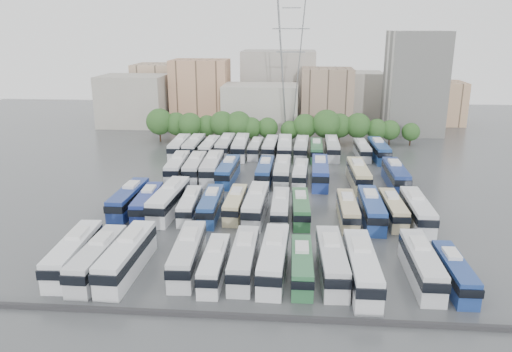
# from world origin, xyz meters

# --- Properties ---
(ground) EXTENTS (220.00, 220.00, 0.00)m
(ground) POSITION_xyz_m (0.00, 0.00, 0.00)
(ground) COLOR #424447
(ground) RESTS_ON ground
(parapet) EXTENTS (56.00, 0.50, 0.50)m
(parapet) POSITION_xyz_m (0.00, -33.00, 0.25)
(parapet) COLOR #2D2D30
(parapet) RESTS_ON ground
(tree_line) EXTENTS (65.33, 7.90, 8.52)m
(tree_line) POSITION_xyz_m (-2.25, 42.02, 4.43)
(tree_line) COLOR black
(tree_line) RESTS_ON ground
(city_buildings) EXTENTS (102.00, 35.00, 20.00)m
(city_buildings) POSITION_xyz_m (-7.46, 71.86, 7.87)
(city_buildings) COLOR #9E998E
(city_buildings) RESTS_ON ground
(apartment_tower) EXTENTS (14.00, 14.00, 26.00)m
(apartment_tower) POSITION_xyz_m (34.00, 58.00, 13.00)
(apartment_tower) COLOR silver
(apartment_tower) RESTS_ON ground
(electricity_pylon) EXTENTS (9.00, 6.91, 33.83)m
(electricity_pylon) POSITION_xyz_m (2.00, 50.00, 18.66)
(electricity_pylon) COLOR slate
(electricity_pylon) RESTS_ON ground
(bus_r0_s0) EXTENTS (3.46, 12.95, 4.02)m
(bus_r0_s0) POSITION_xyz_m (-21.49, -24.21, 1.98)
(bus_r0_s0) COLOR white
(bus_r0_s0) RESTS_ON ground
(bus_r0_s1) EXTENTS (2.89, 12.54, 3.92)m
(bus_r0_s1) POSITION_xyz_m (-18.29, -25.14, 1.93)
(bus_r0_s1) COLOR silver
(bus_r0_s1) RESTS_ON ground
(bus_r0_s2) EXTENTS (3.27, 13.53, 4.23)m
(bus_r0_s2) POSITION_xyz_m (-15.01, -24.67, 2.07)
(bus_r0_s2) COLOR white
(bus_r0_s2) RESTS_ON ground
(bus_r0_s4) EXTENTS (3.35, 12.73, 3.96)m
(bus_r0_s4) POSITION_xyz_m (-8.31, -23.15, 1.94)
(bus_r0_s4) COLOR silver
(bus_r0_s4) RESTS_ON ground
(bus_r0_s5) EXTENTS (2.49, 10.87, 3.40)m
(bus_r0_s5) POSITION_xyz_m (-4.90, -24.91, 1.67)
(bus_r0_s5) COLOR silver
(bus_r0_s5) RESTS_ON ground
(bus_r0_s6) EXTENTS (2.64, 12.08, 3.79)m
(bus_r0_s6) POSITION_xyz_m (-1.71, -23.61, 1.86)
(bus_r0_s6) COLOR silver
(bus_r0_s6) RESTS_ON ground
(bus_r0_s7) EXTENTS (3.30, 13.00, 4.05)m
(bus_r0_s7) POSITION_xyz_m (1.70, -23.66, 1.99)
(bus_r0_s7) COLOR silver
(bus_r0_s7) RESTS_ON ground
(bus_r0_s8) EXTENTS (2.50, 10.91, 3.42)m
(bus_r0_s8) POSITION_xyz_m (4.88, -24.45, 1.68)
(bus_r0_s8) COLOR #2C683E
(bus_r0_s8) RESTS_ON ground
(bus_r0_s9) EXTENTS (3.27, 12.85, 4.00)m
(bus_r0_s9) POSITION_xyz_m (8.23, -23.58, 1.97)
(bus_r0_s9) COLOR silver
(bus_r0_s9) RESTS_ON ground
(bus_r0_s10) EXTENTS (3.05, 13.40, 4.20)m
(bus_r0_s10) POSITION_xyz_m (11.36, -25.14, 2.06)
(bus_r0_s10) COLOR silver
(bus_r0_s10) RESTS_ON ground
(bus_r0_s12) EXTENTS (2.78, 12.63, 3.96)m
(bus_r0_s12) POSITION_xyz_m (18.10, -23.60, 1.94)
(bus_r0_s12) COLOR silver
(bus_r0_s12) RESTS_ON ground
(bus_r0_s13) EXTENTS (2.51, 10.86, 3.40)m
(bus_r0_s13) POSITION_xyz_m (21.34, -24.70, 1.67)
(bus_r0_s13) COLOR navy
(bus_r0_s13) RESTS_ON ground
(bus_r1_s0) EXTENTS (3.01, 12.57, 3.93)m
(bus_r1_s0) POSITION_xyz_m (-21.35, -5.13, 1.93)
(bus_r1_s0) COLOR navy
(bus_r1_s0) RESTS_ON ground
(bus_r1_s1) EXTENTS (3.11, 11.78, 3.66)m
(bus_r1_s1) POSITION_xyz_m (-18.19, -6.08, 1.80)
(bus_r1_s1) COLOR navy
(bus_r1_s1) RESTS_ON ground
(bus_r1_s2) EXTENTS (3.66, 13.75, 4.27)m
(bus_r1_s2) POSITION_xyz_m (-15.00, -5.48, 2.10)
(bus_r1_s2) COLOR silver
(bus_r1_s2) RESTS_ON ground
(bus_r1_s3) EXTENTS (2.88, 10.90, 3.39)m
(bus_r1_s3) POSITION_xyz_m (-11.66, -6.28, 1.66)
(bus_r1_s3) COLOR silver
(bus_r1_s3) RESTS_ON ground
(bus_r1_s4) EXTENTS (2.74, 11.67, 3.65)m
(bus_r1_s4) POSITION_xyz_m (-8.44, -6.41, 1.79)
(bus_r1_s4) COLOR navy
(bus_r1_s4) RESTS_ON ground
(bus_r1_s5) EXTENTS (2.65, 11.14, 3.48)m
(bus_r1_s5) POSITION_xyz_m (-4.94, -5.30, 1.71)
(bus_r1_s5) COLOR #C8BA8A
(bus_r1_s5) RESTS_ON ground
(bus_r1_s6) EXTENTS (3.25, 12.89, 4.02)m
(bus_r1_s6) POSITION_xyz_m (-1.78, -5.99, 1.97)
(bus_r1_s6) COLOR silver
(bus_r1_s6) RESTS_ON ground
(bus_r1_s7) EXTENTS (2.46, 11.26, 3.53)m
(bus_r1_s7) POSITION_xyz_m (1.85, -6.56, 1.73)
(bus_r1_s7) COLOR silver
(bus_r1_s7) RESTS_ON ground
(bus_r1_s8) EXTENTS (2.77, 11.17, 3.48)m
(bus_r1_s8) POSITION_xyz_m (4.80, -6.29, 1.71)
(bus_r1_s8) COLOR #2A6437
(bus_r1_s8) RESTS_ON ground
(bus_r1_s10) EXTENTS (2.52, 11.36, 3.56)m
(bus_r1_s10) POSITION_xyz_m (11.58, -6.73, 1.75)
(bus_r1_s10) COLOR tan
(bus_r1_s10) RESTS_ON ground
(bus_r1_s11) EXTENTS (2.82, 12.71, 3.98)m
(bus_r1_s11) POSITION_xyz_m (14.95, -6.46, 1.96)
(bus_r1_s11) COLOR navy
(bus_r1_s11) RESTS_ON ground
(bus_r1_s12) EXTENTS (2.74, 11.35, 3.54)m
(bus_r1_s12) POSITION_xyz_m (18.17, -5.69, 1.74)
(bus_r1_s12) COLOR #CAB98B
(bus_r1_s12) RESTS_ON ground
(bus_r1_s13) EXTENTS (2.79, 12.74, 4.00)m
(bus_r1_s13) POSITION_xyz_m (21.37, -6.64, 1.96)
(bus_r1_s13) COLOR silver
(bus_r1_s13) RESTS_ON ground
(bus_r2_s1) EXTENTS (3.45, 12.97, 4.03)m
(bus_r2_s1) POSITION_xyz_m (-18.10, 13.00, 1.98)
(bus_r2_s1) COLOR silver
(bus_r2_s1) RESTS_ON ground
(bus_r2_s2) EXTENTS (3.32, 12.93, 4.03)m
(bus_r2_s2) POSITION_xyz_m (-14.78, 12.94, 1.98)
(bus_r2_s2) COLOR silver
(bus_r2_s2) RESTS_ON ground
(bus_r2_s3) EXTENTS (3.37, 13.63, 4.25)m
(bus_r2_s3) POSITION_xyz_m (-11.51, 12.86, 2.09)
(bus_r2_s3) COLOR silver
(bus_r2_s3) RESTS_ON ground
(bus_r2_s4) EXTENTS (3.18, 12.49, 3.89)m
(bus_r2_s4) POSITION_xyz_m (-8.31, 11.29, 1.91)
(bus_r2_s4) COLOR navy
(bus_r2_s4) RESTS_ON ground
(bus_r2_s6) EXTENTS (2.87, 12.11, 3.78)m
(bus_r2_s6) POSITION_xyz_m (-1.63, 11.61, 1.86)
(bus_r2_s6) COLOR navy
(bus_r2_s6) RESTS_ON ground
(bus_r2_s7) EXTENTS (2.86, 12.67, 3.97)m
(bus_r2_s7) POSITION_xyz_m (1.51, 11.73, 1.95)
(bus_r2_s7) COLOR silver
(bus_r2_s7) RESTS_ON ground
(bus_r2_s8) EXTENTS (3.03, 11.37, 3.53)m
(bus_r2_s8) POSITION_xyz_m (4.80, 11.29, 1.73)
(bus_r2_s8) COLOR silver
(bus_r2_s8) RESTS_ON ground
(bus_r2_s9) EXTENTS (3.29, 13.48, 4.21)m
(bus_r2_s9) POSITION_xyz_m (8.30, 11.57, 2.06)
(bus_r2_s9) COLOR navy
(bus_r2_s9) RESTS_ON ground
(bus_r2_s11) EXTENTS (3.23, 13.02, 4.06)m
(bus_r2_s11) POSITION_xyz_m (15.04, 10.73, 1.99)
(bus_r2_s11) COLOR #CDBF8C
(bus_r2_s11) RESTS_ON ground
(bus_r2_s13) EXTENTS (2.92, 13.20, 4.14)m
(bus_r2_s13) POSITION_xyz_m (21.48, 10.75, 2.03)
(bus_r2_s13) COLOR navy
(bus_r2_s13) RESTS_ON ground
(bus_r3_s0) EXTENTS (3.01, 12.73, 3.98)m
(bus_r3_s0) POSITION_xyz_m (-21.48, 29.14, 1.95)
(bus_r3_s0) COLOR silver
(bus_r3_s0) RESTS_ON ground
(bus_r3_s1) EXTENTS (2.88, 12.90, 4.04)m
(bus_r3_s1) POSITION_xyz_m (-18.27, 29.22, 1.98)
(bus_r3_s1) COLOR silver
(bus_r3_s1) RESTS_ON ground
(bus_r3_s2) EXTENTS (2.97, 12.15, 3.79)m
(bus_r3_s2) POSITION_xyz_m (-14.79, 29.10, 1.86)
(bus_r3_s2) COLOR silver
(bus_r3_s2) RESTS_ON ground
(bus_r3_s3) EXTENTS (2.94, 13.00, 4.07)m
(bus_r3_s3) POSITION_xyz_m (-11.54, 30.36, 2.00)
(bus_r3_s3) COLOR silver
(bus_r3_s3) RESTS_ON ground
(bus_r3_s4) EXTENTS (3.13, 13.37, 4.18)m
(bus_r3_s4) POSITION_xyz_m (-8.13, 29.80, 2.05)
(bus_r3_s4) COLOR silver
(bus_r3_s4) RESTS_ON ground
(bus_r3_s5) EXTENTS (2.73, 10.96, 3.41)m
(bus_r3_s5) POSITION_xyz_m (-4.90, 30.30, 1.68)
(bus_r3_s5) COLOR silver
(bus_r3_s5) RESTS_ON ground
(bus_r3_s6) EXTENTS (3.11, 12.29, 3.83)m
(bus_r3_s6) POSITION_xyz_m (-1.68, 30.48, 1.88)
(bus_r3_s6) COLOR silver
(bus_r3_s6) RESTS_ON ground
(bus_r3_s7) EXTENTS (3.06, 13.44, 4.21)m
(bus_r3_s7) POSITION_xyz_m (1.47, 29.38, 2.07)
(bus_r3_s7) COLOR silver
(bus_r3_s7) RESTS_ON ground
(bus_r3_s8) EXTENTS (3.36, 12.79, 3.98)m
(bus_r3_s8) POSITION_xyz_m (5.06, 29.94, 1.95)
(bus_r3_s8) COLOR silver
(bus_r3_s8) RESTS_ON ground
(bus_r3_s9) EXTENTS (2.82, 11.71, 3.66)m
(bus_r3_s9) POSITION_xyz_m (8.23, 29.14, 1.80)
(bus_r3_s9) COLOR #2A633B
(bus_r3_s9) RESTS_ON ground
(bus_r3_s10) EXTENTS (2.88, 12.69, 3.97)m
(bus_r3_s10) POSITION_xyz_m (11.66, 30.88, 1.95)
(bus_r3_s10) COLOR silver
(bus_r3_s10) RESTS_ON ground
(bus_r3_s12) EXTENTS (2.77, 11.21, 3.50)m
(bus_r3_s12) POSITION_xyz_m (18.05, 30.52, 1.72)
(bus_r3_s12) COLOR silver
(bus_r3_s12) RESTS_ON ground
(bus_r3_s13) EXTENTS (3.35, 12.94, 4.03)m
(bus_r3_s13) POSITION_xyz_m (21.40, 29.48, 1.98)
(bus_r3_s13) COLOR navy
(bus_r3_s13) RESTS_ON ground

